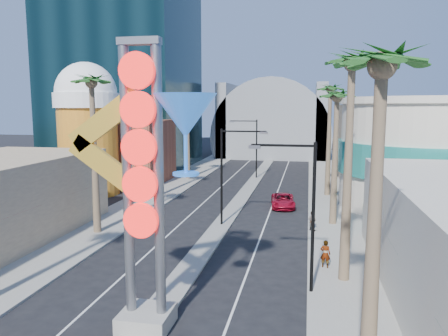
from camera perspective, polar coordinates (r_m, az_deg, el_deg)
sidewalk_west at (r=52.80m, az=-7.25°, el=-2.57°), size 5.00×100.00×0.15m
sidewalk_east at (r=50.27m, az=13.82°, el=-3.28°), size 5.00×100.00×0.15m
median at (r=53.59m, az=3.47°, el=-2.36°), size 1.60×84.00×0.15m
hotel_tower at (r=73.85m, az=-13.04°, el=19.78°), size 20.00×20.00×50.00m
brick_filler_west at (r=57.33m, az=-12.57°, el=2.11°), size 10.00×10.00×8.00m
filler_east at (r=63.10m, az=19.33°, el=3.29°), size 10.00×20.00×10.00m
beer_mug at (r=50.32m, az=-17.40°, el=5.52°), size 7.00×7.00×14.50m
turquoise_building at (r=45.86m, az=25.01°, el=1.65°), size 16.60×16.60×10.60m
canopy at (r=86.70m, az=6.46°, el=4.42°), size 22.00×16.00×22.00m
neon_sign at (r=18.41m, az=-8.27°, el=0.28°), size 6.53×2.60×12.55m
streetlight_0 at (r=35.18m, az=0.55°, el=0.08°), size 3.79×0.25×8.00m
streetlight_1 at (r=58.93m, az=3.75°, el=3.30°), size 3.79×0.25×8.00m
streetlight_2 at (r=22.80m, az=10.43°, el=-4.58°), size 3.45×0.25×8.00m
palm_1 at (r=34.18m, az=-16.89°, el=9.49°), size 2.40×2.40×12.70m
palm_2 at (r=47.01m, az=-8.79°, el=7.63°), size 2.40×2.40×11.20m
palm_3 at (r=58.45m, az=-4.78°, el=7.77°), size 2.40×2.40×11.20m
palm_4 at (r=14.43m, az=19.82°, el=9.99°), size 2.40×2.40×12.20m
palm_5 at (r=24.39m, az=16.33°, el=11.26°), size 2.40×2.40×13.20m
palm_6 at (r=36.32m, az=14.53°, el=8.07°), size 2.40×2.40×11.70m
palm_7 at (r=48.31m, az=13.72°, el=9.10°), size 2.40×2.40×12.70m
red_pickup at (r=42.94m, az=7.71°, el=-4.25°), size 2.66×4.95×1.32m
pedestrian_a at (r=27.37m, az=13.10°, el=-10.86°), size 0.68×0.52×1.68m
pedestrian_b at (r=35.01m, az=11.44°, el=-6.74°), size 0.94×0.90×1.54m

